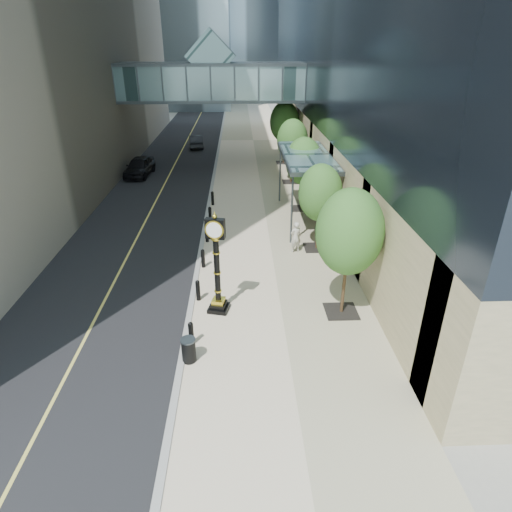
# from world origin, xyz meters

# --- Properties ---
(ground) EXTENTS (320.00, 320.00, 0.00)m
(ground) POSITION_xyz_m (0.00, 0.00, 0.00)
(ground) COLOR gray
(ground) RESTS_ON ground
(road) EXTENTS (8.00, 180.00, 0.02)m
(road) POSITION_xyz_m (-7.00, 40.00, 0.01)
(road) COLOR black
(road) RESTS_ON ground
(sidewalk) EXTENTS (8.00, 180.00, 0.06)m
(sidewalk) POSITION_xyz_m (1.00, 40.00, 0.03)
(sidewalk) COLOR #C7B599
(sidewalk) RESTS_ON ground
(curb) EXTENTS (0.25, 180.00, 0.07)m
(curb) POSITION_xyz_m (-3.00, 40.00, 0.04)
(curb) COLOR gray
(curb) RESTS_ON ground
(skywalk) EXTENTS (17.00, 4.20, 5.80)m
(skywalk) POSITION_xyz_m (-3.00, 28.00, 7.71)
(skywalk) COLOR slate
(skywalk) RESTS_ON ground
(entrance_canopy) EXTENTS (3.00, 8.00, 4.38)m
(entrance_canopy) POSITION_xyz_m (3.48, 14.00, 4.19)
(entrance_canopy) COLOR #383F44
(entrance_canopy) RESTS_ON ground
(bollard_row) EXTENTS (0.20, 16.20, 0.90)m
(bollard_row) POSITION_xyz_m (-2.70, 9.00, 0.51)
(bollard_row) COLOR black
(bollard_row) RESTS_ON sidewalk
(street_trees) EXTENTS (2.78, 28.75, 5.72)m
(street_trees) POSITION_xyz_m (3.60, 16.44, 3.64)
(street_trees) COLOR black
(street_trees) RESTS_ON sidewalk
(street_clock) EXTENTS (1.01, 1.01, 4.47)m
(street_clock) POSITION_xyz_m (-1.74, 3.34, 2.00)
(street_clock) COLOR black
(street_clock) RESTS_ON sidewalk
(trash_bin) EXTENTS (0.59, 0.59, 0.90)m
(trash_bin) POSITION_xyz_m (-2.70, 0.03, 0.51)
(trash_bin) COLOR black
(trash_bin) RESTS_ON sidewalk
(pedestrian) EXTENTS (0.76, 0.64, 1.78)m
(pedestrian) POSITION_xyz_m (2.31, 9.06, 0.95)
(pedestrian) COLOR #B2AFA3
(pedestrian) RESTS_ON sidewalk
(car_near) EXTENTS (2.33, 4.89, 1.62)m
(car_near) POSITION_xyz_m (-9.53, 25.11, 0.83)
(car_near) COLOR black
(car_near) RESTS_ON road
(car_far) EXTENTS (1.97, 4.27, 1.36)m
(car_far) POSITION_xyz_m (-5.55, 36.41, 0.70)
(car_far) COLOR black
(car_far) RESTS_ON road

